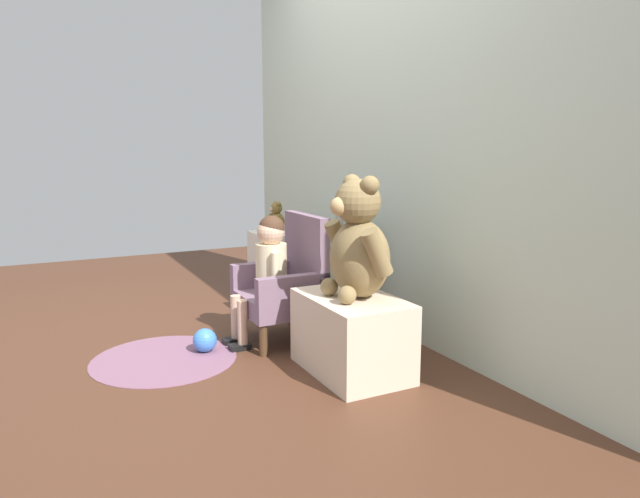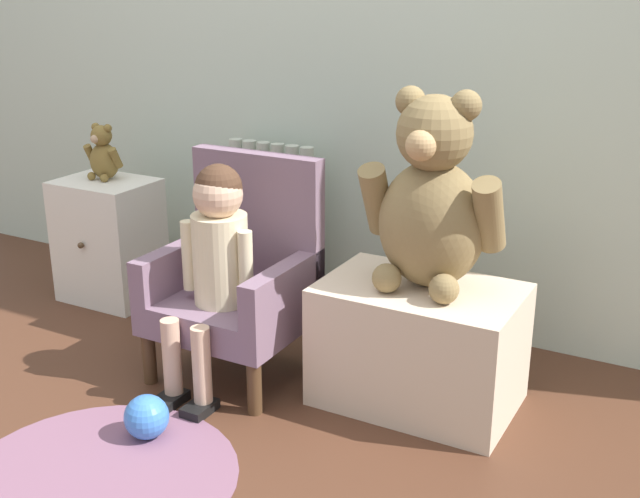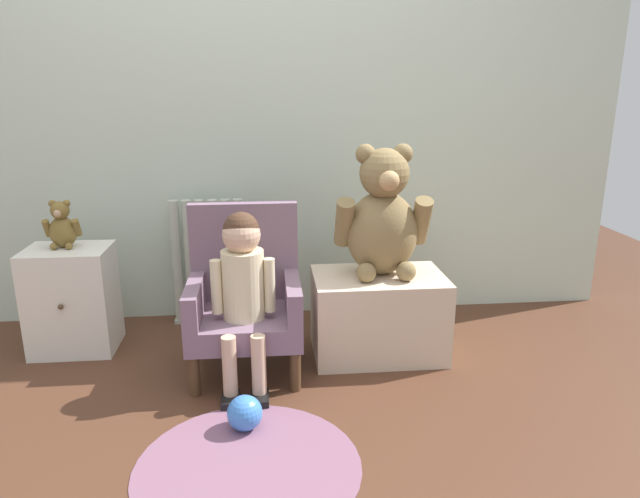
# 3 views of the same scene
# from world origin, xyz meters

# --- Properties ---
(ground_plane) EXTENTS (6.00, 6.00, 0.00)m
(ground_plane) POSITION_xyz_m (0.00, 0.00, 0.00)
(ground_plane) COLOR #4D2D1D
(radiator) EXTENTS (0.37, 0.05, 0.64)m
(radiator) POSITION_xyz_m (-0.21, 1.06, 0.32)
(radiator) COLOR #B7BDAD
(radiator) RESTS_ON ground_plane
(small_dresser) EXTENTS (0.36, 0.30, 0.48)m
(small_dresser) POSITION_xyz_m (-0.80, 0.81, 0.24)
(small_dresser) COLOR silver
(small_dresser) RESTS_ON ground_plane
(child_armchair) EXTENTS (0.46, 0.40, 0.70)m
(child_armchair) POSITION_xyz_m (-0.02, 0.55, 0.32)
(child_armchair) COLOR slate
(child_armchair) RESTS_ON ground_plane
(child_figure) EXTENTS (0.25, 0.35, 0.70)m
(child_figure) POSITION_xyz_m (-0.02, 0.44, 0.45)
(child_figure) COLOR beige
(child_figure) RESTS_ON ground_plane
(low_bench) EXTENTS (0.58, 0.38, 0.37)m
(low_bench) POSITION_xyz_m (0.57, 0.63, 0.18)
(low_bench) COLOR beige
(low_bench) RESTS_ON ground_plane
(large_teddy_bear) EXTENTS (0.41, 0.29, 0.57)m
(large_teddy_bear) POSITION_xyz_m (0.58, 0.65, 0.62)
(large_teddy_bear) COLOR olive
(large_teddy_bear) RESTS_ON low_bench
(small_teddy_bear) EXTENTS (0.16, 0.11, 0.21)m
(small_teddy_bear) POSITION_xyz_m (-0.82, 0.83, 0.57)
(small_teddy_bear) COLOR brown
(small_teddy_bear) RESTS_ON small_dresser
(floor_rug) EXTENTS (0.73, 0.73, 0.01)m
(floor_rug) POSITION_xyz_m (0.00, -0.14, 0.00)
(floor_rug) COLOR #7C5268
(floor_rug) RESTS_ON ground_plane
(toy_ball) EXTENTS (0.13, 0.13, 0.13)m
(toy_ball) POSITION_xyz_m (-0.01, 0.08, 0.06)
(toy_ball) COLOR #3C7BD7
(toy_ball) RESTS_ON ground_plane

